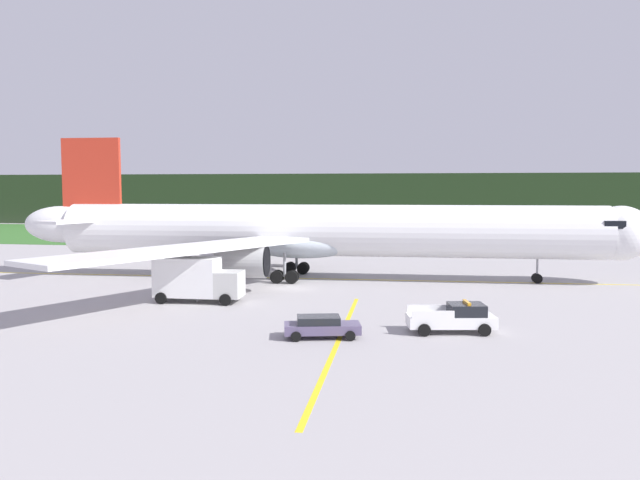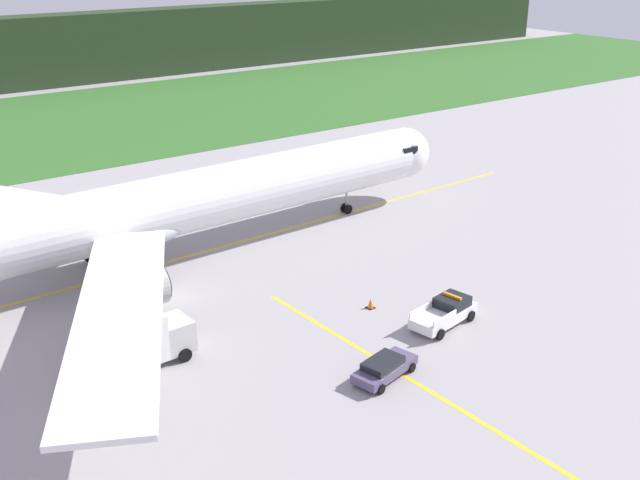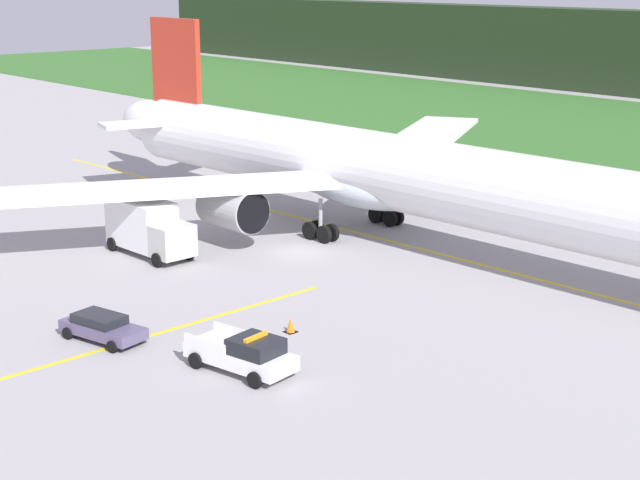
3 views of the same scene
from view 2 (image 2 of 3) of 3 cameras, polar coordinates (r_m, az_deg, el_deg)
ground at (r=57.24m, az=-11.39°, el=-4.31°), size 320.00×320.00×0.00m
taxiway_centerline_main at (r=63.28m, az=-11.79°, el=-1.74°), size 82.70×3.38×0.01m
taxiway_centerline_spur at (r=47.20m, az=6.27°, el=-10.01°), size 1.33×27.74×0.01m
airliner at (r=61.26m, az=-12.87°, el=2.00°), size 61.03×52.22×13.83m
ops_pickup_truck at (r=52.93m, az=9.33°, el=-5.33°), size 5.58×3.05×1.94m
catering_truck at (r=48.15m, az=-13.64°, el=-7.35°), size 6.82×2.86×3.62m
staff_car at (r=46.53m, az=4.82°, el=-9.44°), size 4.77×2.80×1.30m
apron_cone at (r=54.76m, az=3.79°, el=-4.74°), size 0.58×0.58×0.73m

